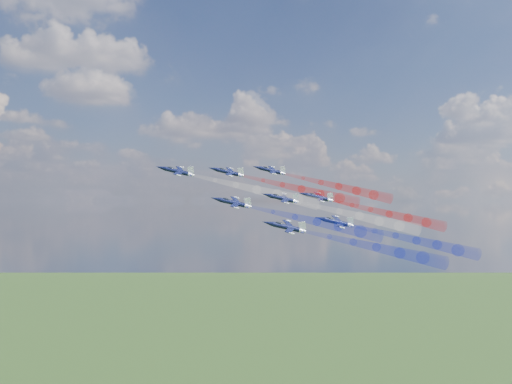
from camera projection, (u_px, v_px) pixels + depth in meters
name	position (u px, v px, depth m)	size (l,w,h in m)	color
jet_lead	(177.00, 171.00, 155.11)	(8.52, 10.65, 2.84)	black
trail_lead	(257.00, 190.00, 157.31)	(3.55, 34.64, 3.55)	white
jet_inner_left	(233.00, 203.00, 145.78)	(8.52, 10.65, 2.84)	black
trail_inner_left	(317.00, 222.00, 147.98)	(3.55, 34.64, 3.55)	#1826CC
jet_inner_right	(228.00, 172.00, 166.67)	(8.52, 10.65, 2.84)	black
trail_inner_right	(302.00, 189.00, 168.86)	(3.55, 34.64, 3.55)	red
jet_outer_left	(286.00, 227.00, 134.05)	(8.52, 10.65, 2.84)	black
trail_outer_left	(377.00, 248.00, 136.24)	(3.55, 34.64, 3.55)	#1826CC
jet_center_third	(282.00, 198.00, 157.02)	(8.52, 10.65, 2.84)	black
trail_center_third	(359.00, 216.00, 159.21)	(3.55, 34.64, 3.55)	white
jet_outer_right	(271.00, 170.00, 179.15)	(8.52, 10.65, 2.84)	black
trail_outer_right	(339.00, 187.00, 181.34)	(3.55, 34.64, 3.55)	red
jet_rear_left	(336.00, 222.00, 149.43)	(8.52, 10.65, 2.84)	black
trail_rear_left	(417.00, 240.00, 151.62)	(3.55, 34.64, 3.55)	#1826CC
jet_rear_right	(317.00, 197.00, 168.37)	(8.52, 10.65, 2.84)	black
trail_rear_right	(389.00, 214.00, 170.56)	(3.55, 34.64, 3.55)	red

